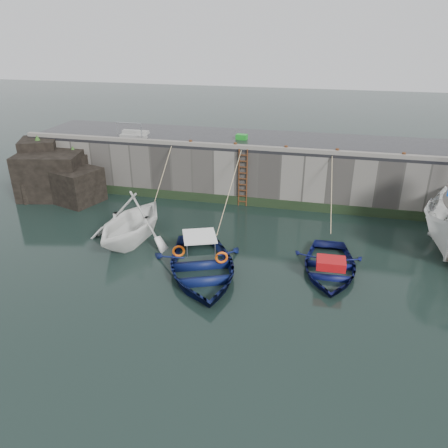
% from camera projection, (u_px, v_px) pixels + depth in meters
% --- Properties ---
extents(ground, '(120.00, 120.00, 0.00)m').
position_uv_depth(ground, '(244.00, 316.00, 15.09)').
color(ground, black).
rests_on(ground, ground).
extents(quay_back, '(30.00, 5.00, 3.00)m').
position_uv_depth(quay_back, '(285.00, 169.00, 25.52)').
color(quay_back, slate).
rests_on(quay_back, ground).
extents(road_back, '(30.00, 5.00, 0.16)m').
position_uv_depth(road_back, '(286.00, 142.00, 24.86)').
color(road_back, black).
rests_on(road_back, quay_back).
extents(kerb_back, '(30.00, 0.30, 0.20)m').
position_uv_depth(kerb_back, '(282.00, 149.00, 22.71)').
color(kerb_back, slate).
rests_on(kerb_back, road_back).
extents(algae_back, '(30.00, 0.08, 0.50)m').
position_uv_depth(algae_back, '(278.00, 204.00, 23.79)').
color(algae_back, black).
rests_on(algae_back, ground).
extents(rock_outcrop, '(5.85, 4.24, 3.41)m').
position_uv_depth(rock_outcrop, '(56.00, 174.00, 25.33)').
color(rock_outcrop, black).
rests_on(rock_outcrop, ground).
extents(ladder, '(0.51, 0.08, 3.20)m').
position_uv_depth(ladder, '(243.00, 178.00, 23.61)').
color(ladder, '#3F1E0F').
rests_on(ladder, ground).
extents(boat_near_white, '(4.72, 5.32, 2.58)m').
position_uv_depth(boat_near_white, '(133.00, 240.00, 20.41)').
color(boat_near_white, white).
rests_on(boat_near_white, ground).
extents(boat_near_white_rope, '(0.04, 3.93, 3.10)m').
position_uv_depth(boat_near_white_rope, '(163.00, 208.00, 23.92)').
color(boat_near_white_rope, tan).
rests_on(boat_near_white_rope, ground).
extents(boat_near_blue, '(5.73, 6.61, 1.15)m').
position_uv_depth(boat_near_blue, '(202.00, 273.00, 17.67)').
color(boat_near_blue, '#09123D').
rests_on(boat_near_blue, ground).
extents(boat_near_blue_rope, '(0.04, 5.73, 3.10)m').
position_uv_depth(boat_near_blue_rope, '(229.00, 223.00, 22.14)').
color(boat_near_blue_rope, tan).
rests_on(boat_near_blue_rope, ground).
extents(boat_near_navy, '(3.32, 4.56, 0.92)m').
position_uv_depth(boat_near_navy, '(329.00, 271.00, 17.85)').
color(boat_near_navy, '#0A0F42').
rests_on(boat_near_navy, ground).
extents(boat_near_navy_rope, '(0.04, 4.53, 3.10)m').
position_uv_depth(boat_near_navy_rope, '(330.00, 227.00, 21.70)').
color(boat_near_navy_rope, tan).
rests_on(boat_near_navy_rope, ground).
extents(fish_crate, '(0.67, 0.46, 0.29)m').
position_uv_depth(fish_crate, '(242.00, 137.00, 25.01)').
color(fish_crate, '#1A8F23').
rests_on(fish_crate, road_back).
extents(railing, '(1.60, 1.05, 1.00)m').
position_uv_depth(railing, '(134.00, 134.00, 25.47)').
color(railing, '#A5A8AD').
rests_on(railing, road_back).
extents(bollard_a, '(0.18, 0.18, 0.28)m').
position_uv_depth(bollard_a, '(191.00, 143.00, 23.83)').
color(bollard_a, '#3F1E0F').
rests_on(bollard_a, road_back).
extents(bollard_b, '(0.18, 0.18, 0.28)m').
position_uv_depth(bollard_b, '(235.00, 145.00, 23.30)').
color(bollard_b, '#3F1E0F').
rests_on(bollard_b, road_back).
extents(bollard_c, '(0.18, 0.18, 0.28)m').
position_uv_depth(bollard_c, '(286.00, 148.00, 22.74)').
color(bollard_c, '#3F1E0F').
rests_on(bollard_c, road_back).
extents(bollard_d, '(0.18, 0.18, 0.28)m').
position_uv_depth(bollard_d, '(337.00, 151.00, 22.19)').
color(bollard_d, '#3F1E0F').
rests_on(bollard_d, road_back).
extents(bollard_e, '(0.18, 0.18, 0.28)m').
position_uv_depth(bollard_e, '(404.00, 155.00, 21.52)').
color(bollard_e, '#3F1E0F').
rests_on(bollard_e, road_back).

